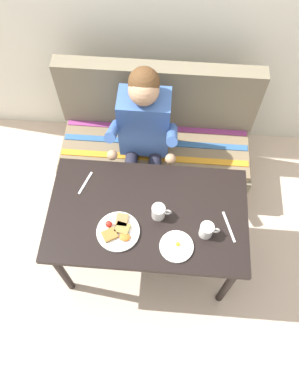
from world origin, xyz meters
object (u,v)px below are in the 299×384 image
at_px(plate_breakfast, 118,231).
at_px(coffee_mug, 159,212).
at_px(table, 148,219).
at_px(plate_eggs, 176,246).
at_px(fork, 85,183).
at_px(person, 144,133).
at_px(couch, 156,148).
at_px(coffee_mug_second, 207,230).
at_px(knife, 229,227).

distance_m(plate_breakfast, coffee_mug, 0.26).
bearing_deg(table, plate_eggs, -47.79).
distance_m(table, fork, 0.45).
bearing_deg(person, coffee_mug, -76.79).
bearing_deg(couch, table, -90.00).
distance_m(coffee_mug_second, knife, 0.15).
distance_m(person, plate_eggs, 0.83).
xyz_separation_m(plate_breakfast, plate_eggs, (0.34, -0.07, -0.00)).
relative_size(table, couch, 0.83).
relative_size(coffee_mug_second, knife, 0.59).
relative_size(couch, fork, 8.47).
bearing_deg(coffee_mug, fork, 158.40).
relative_size(plate_eggs, knife, 0.97).
xyz_separation_m(coffee_mug_second, knife, (0.13, 0.05, -0.05)).
height_order(person, coffee_mug_second, person).
height_order(plate_eggs, knife, plate_eggs).
distance_m(person, plate_breakfast, 0.73).
bearing_deg(coffee_mug_second, coffee_mug, 161.50).
bearing_deg(knife, person, 112.29).
height_order(table, couch, couch).
bearing_deg(plate_eggs, coffee_mug_second, 30.02).
height_order(couch, coffee_mug_second, couch).
xyz_separation_m(plate_breakfast, coffee_mug, (0.23, 0.12, 0.04)).
height_order(plate_eggs, coffee_mug_second, coffee_mug_second).
bearing_deg(person, plate_eggs, -72.08).
bearing_deg(knife, coffee_mug_second, -177.51).
height_order(plate_breakfast, fork, plate_breakfast).
relative_size(table, knife, 6.00).
distance_m(table, coffee_mug, 0.15).
relative_size(plate_breakfast, coffee_mug, 2.13).
bearing_deg(fork, knife, 4.62).
relative_size(couch, coffee_mug_second, 12.20).
bearing_deg(plate_breakfast, knife, 7.12).
bearing_deg(fork, table, -4.49).
bearing_deg(plate_breakfast, plate_eggs, -11.18).
relative_size(coffee_mug, coffee_mug_second, 1.00).
bearing_deg(couch, plate_breakfast, -100.17).
bearing_deg(coffee_mug_second, plate_eggs, -149.98).
height_order(person, knife, person).
relative_size(person, knife, 6.06).
bearing_deg(fork, person, 70.47).
bearing_deg(plate_eggs, fork, 147.27).
height_order(plate_eggs, fork, plate_eggs).
height_order(coffee_mug_second, fork, coffee_mug_second).
height_order(person, coffee_mug, person).
relative_size(plate_breakfast, coffee_mug_second, 2.13).
bearing_deg(plate_eggs, knife, 26.20).
xyz_separation_m(person, fork, (-0.33, -0.41, -0.01)).
xyz_separation_m(plate_breakfast, fork, (-0.24, 0.31, -0.01)).
bearing_deg(couch, person, -112.90).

